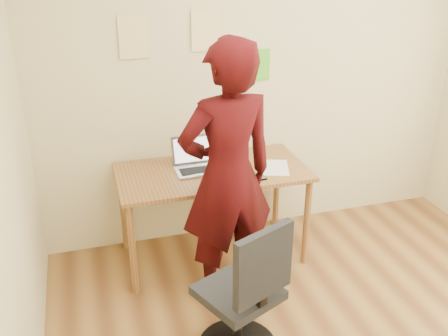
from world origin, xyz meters
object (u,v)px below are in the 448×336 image
object	(u,v)px
desk	(212,181)
office_chair	(245,302)
phone	(260,176)
person	(227,177)
laptop	(195,163)

from	to	relation	value
desk	office_chair	world-z (taller)	office_chair
phone	person	distance (m)	0.44
phone	laptop	bearing A→B (deg)	140.02
desk	laptop	size ratio (longest dim) A/B	4.36
phone	office_chair	world-z (taller)	office_chair
person	desk	bearing A→B (deg)	-100.61
laptop	office_chair	size ratio (longest dim) A/B	0.34
laptop	person	world-z (taller)	person
laptop	phone	xyz separation A→B (m)	(0.41, -0.27, -0.05)
desk	person	xyz separation A→B (m)	(-0.02, -0.46, 0.25)
phone	person	size ratio (longest dim) A/B	0.07
person	phone	bearing A→B (deg)	-149.13
desk	laptop	xyz separation A→B (m)	(-0.11, 0.06, 0.14)
laptop	person	distance (m)	0.54
phone	office_chair	size ratio (longest dim) A/B	0.14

